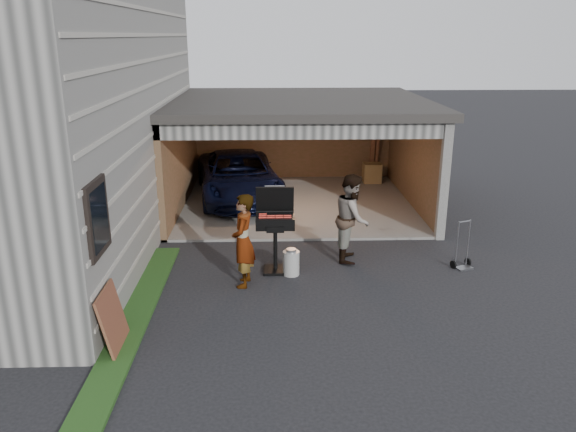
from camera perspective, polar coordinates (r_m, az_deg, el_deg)
name	(u,v)px	position (r m, az deg, el deg)	size (l,w,h in m)	color
ground	(271,314)	(9.64, -1.75, -9.91)	(80.00, 80.00, 0.00)	black
groundcover_strip	(122,346)	(9.05, -16.51, -12.52)	(0.50, 8.00, 0.06)	#193814
garage	(298,135)	(15.56, 0.98, 8.19)	(6.80, 6.30, 2.90)	#605E59
minivan	(239,178)	(15.93, -5.04, 3.85)	(2.14, 4.64, 1.29)	black
woman	(243,241)	(10.37, -4.57, -2.52)	(0.65, 0.42, 1.77)	#A3B9CD
man	(352,218)	(11.62, 6.53, -0.17)	(0.89, 0.69, 1.83)	#45281B
bbq_grill	(275,224)	(10.94, -1.32, -0.79)	(0.75, 0.66, 1.67)	black
propane_tank	(291,263)	(11.02, 0.32, -4.80)	(0.32, 0.32, 0.49)	#AFAFAB
plywood_panel	(113,320)	(8.84, -17.37, -10.03)	(0.04, 0.87, 0.97)	brown
hand_truck	(462,259)	(11.89, 17.31, -4.19)	(0.45, 0.41, 1.00)	slate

